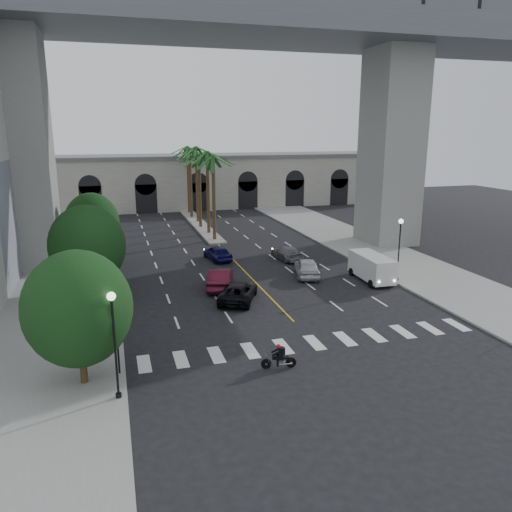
{
  "coord_description": "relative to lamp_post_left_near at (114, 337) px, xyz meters",
  "views": [
    {
      "loc": [
        -11.1,
        -27.06,
        12.34
      ],
      "look_at": [
        -1.47,
        6.0,
        3.63
      ],
      "focal_mm": 35.0,
      "sensor_mm": 36.0,
      "label": 1
    }
  ],
  "objects": [
    {
      "name": "ground",
      "position": [
        11.4,
        5.0,
        -3.22
      ],
      "size": [
        140.0,
        140.0,
        0.0
      ],
      "primitive_type": "plane",
      "color": "black",
      "rests_on": "ground"
    },
    {
      "name": "sidewalk_left",
      "position": [
        -3.6,
        20.0,
        -3.15
      ],
      "size": [
        8.0,
        100.0,
        0.15
      ],
      "primitive_type": "cube",
      "color": "gray",
      "rests_on": "ground"
    },
    {
      "name": "sidewalk_right",
      "position": [
        26.4,
        20.0,
        -3.15
      ],
      "size": [
        8.0,
        100.0,
        0.15
      ],
      "primitive_type": "cube",
      "color": "gray",
      "rests_on": "ground"
    },
    {
      "name": "median",
      "position": [
        11.4,
        43.0,
        -3.12
      ],
      "size": [
        2.0,
        24.0,
        0.2
      ],
      "primitive_type": "cube",
      "color": "gray",
      "rests_on": "ground"
    },
    {
      "name": "pier_building",
      "position": [
        11.4,
        60.0,
        1.04
      ],
      "size": [
        71.0,
        10.5,
        8.5
      ],
      "color": "beige",
      "rests_on": "ground"
    },
    {
      "name": "bridge",
      "position": [
        14.82,
        27.0,
        15.29
      ],
      "size": [
        75.0,
        13.0,
        26.0
      ],
      "color": "gray",
      "rests_on": "ground"
    },
    {
      "name": "palm_a",
      "position": [
        11.4,
        33.0,
        5.88
      ],
      "size": [
        3.2,
        3.2,
        10.3
      ],
      "color": "#47331E",
      "rests_on": "ground"
    },
    {
      "name": "palm_b",
      "position": [
        11.5,
        37.0,
        6.15
      ],
      "size": [
        3.2,
        3.2,
        10.6
      ],
      "color": "#47331E",
      "rests_on": "ground"
    },
    {
      "name": "palm_c",
      "position": [
        11.2,
        41.0,
        5.69
      ],
      "size": [
        3.2,
        3.2,
        10.1
      ],
      "color": "#47331E",
      "rests_on": "ground"
    },
    {
      "name": "palm_d",
      "position": [
        11.55,
        45.0,
        6.43
      ],
      "size": [
        3.2,
        3.2,
        10.9
      ],
      "color": "#47331E",
      "rests_on": "ground"
    },
    {
      "name": "palm_e",
      "position": [
        11.3,
        49.0,
        5.97
      ],
      "size": [
        3.2,
        3.2,
        10.4
      ],
      "color": "#47331E",
      "rests_on": "ground"
    },
    {
      "name": "palm_f",
      "position": [
        11.6,
        53.0,
        6.24
      ],
      "size": [
        3.2,
        3.2,
        10.7
      ],
      "color": "#47331E",
      "rests_on": "ground"
    },
    {
      "name": "street_tree_near",
      "position": [
        -1.6,
        2.0,
        0.8
      ],
      "size": [
        5.2,
        5.2,
        6.89
      ],
      "color": "#382616",
      "rests_on": "ground"
    },
    {
      "name": "street_tree_mid",
      "position": [
        -1.6,
        15.0,
        0.99
      ],
      "size": [
        5.44,
        5.44,
        7.21
      ],
      "color": "#382616",
      "rests_on": "ground"
    },
    {
      "name": "street_tree_far",
      "position": [
        -1.6,
        27.0,
        0.68
      ],
      "size": [
        5.04,
        5.04,
        6.68
      ],
      "color": "#382616",
      "rests_on": "ground"
    },
    {
      "name": "lamp_post_left_near",
      "position": [
        0.0,
        0.0,
        0.0
      ],
      "size": [
        0.4,
        0.4,
        5.35
      ],
      "color": "black",
      "rests_on": "ground"
    },
    {
      "name": "lamp_post_left_far",
      "position": [
        0.0,
        21.0,
        0.0
      ],
      "size": [
        0.4,
        0.4,
        5.35
      ],
      "color": "black",
      "rests_on": "ground"
    },
    {
      "name": "lamp_post_right",
      "position": [
        22.8,
        13.0,
        0.0
      ],
      "size": [
        0.4,
        0.4,
        5.35
      ],
      "color": "black",
      "rests_on": "ground"
    },
    {
      "name": "traffic_signal_near",
      "position": [
        0.1,
        2.5,
        -0.71
      ],
      "size": [
        0.25,
        0.18,
        3.65
      ],
      "color": "black",
      "rests_on": "ground"
    },
    {
      "name": "traffic_signal_far",
      "position": [
        0.1,
        6.5,
        -0.71
      ],
      "size": [
        0.25,
        0.18,
        3.65
      ],
      "color": "black",
      "rests_on": "ground"
    },
    {
      "name": "motorcycle_rider",
      "position": [
        8.34,
        0.99,
        -2.6
      ],
      "size": [
        1.89,
        0.54,
        1.37
      ],
      "rotation": [
        0.0,
        0.0,
        -0.16
      ],
      "color": "black",
      "rests_on": "ground"
    },
    {
      "name": "car_a",
      "position": [
        16.18,
        16.65,
        -2.41
      ],
      "size": [
        3.08,
        5.08,
        1.62
      ],
      "primitive_type": "imported",
      "rotation": [
        0.0,
        0.0,
        2.88
      ],
      "color": "#BBBBC0",
      "rests_on": "ground"
    },
    {
      "name": "car_b",
      "position": [
        8.26,
        15.44,
        -2.4
      ],
      "size": [
        3.14,
        5.29,
        1.65
      ],
      "primitive_type": "imported",
      "rotation": [
        0.0,
        0.0,
        2.84
      ],
      "color": "#470E1D",
      "rests_on": "ground"
    },
    {
      "name": "car_c",
      "position": [
        8.87,
        12.09,
        -2.52
      ],
      "size": [
        4.22,
        5.54,
        1.4
      ],
      "primitive_type": "imported",
      "rotation": [
        0.0,
        0.0,
        2.71
      ],
      "color": "black",
      "rests_on": "ground"
    },
    {
      "name": "car_d",
      "position": [
        16.48,
        22.62,
        -2.56
      ],
      "size": [
        2.3,
        4.73,
        1.32
      ],
      "primitive_type": "imported",
      "rotation": [
        0.0,
        0.0,
        3.24
      ],
      "color": "slate",
      "rests_on": "ground"
    },
    {
      "name": "car_e",
      "position": [
        9.9,
        24.27,
        -2.48
      ],
      "size": [
        2.41,
        4.55,
        1.47
      ],
      "primitive_type": "imported",
      "rotation": [
        0.0,
        0.0,
        3.3
      ],
      "color": "#11104D",
      "rests_on": "ground"
    },
    {
      "name": "cargo_van",
      "position": [
        20.9,
        13.88,
        -1.99
      ],
      "size": [
        2.22,
        5.24,
        2.21
      ],
      "rotation": [
        0.0,
        0.0,
        -0.03
      ],
      "color": "silver",
      "rests_on": "ground"
    },
    {
      "name": "pedestrian_a",
      "position": [
        -0.39,
        7.72,
        -2.16
      ],
      "size": [
        0.8,
        0.73,
        1.83
      ],
      "primitive_type": "imported",
      "rotation": [
        0.0,
        0.0,
        0.59
      ],
      "color": "black",
      "rests_on": "sidewalk_left"
    },
    {
      "name": "pedestrian_b",
      "position": [
        -1.73,
        12.38,
        -2.18
      ],
      "size": [
        1.01,
        0.88,
        1.77
      ],
      "primitive_type": "imported",
      "rotation": [
        0.0,
        0.0,
        -0.27
      ],
      "color": "black",
      "rests_on": "sidewalk_left"
    }
  ]
}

